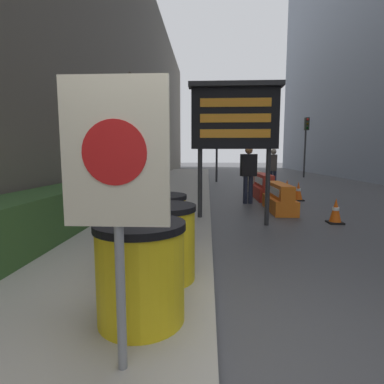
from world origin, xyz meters
name	(u,v)px	position (x,y,z in m)	size (l,w,h in m)	color
ground_plane	(217,368)	(0.00, 0.00, 0.00)	(120.00, 120.00, 0.00)	#474749
building_left_facade	(115,46)	(-3.61, 9.80, 5.67)	(0.40, 50.40, 11.34)	#706656
hedge_strip	(42,215)	(-2.81, 2.72, 0.55)	(0.90, 5.57, 0.78)	#335628
bare_tree	(112,142)	(-2.68, 6.05, 1.91)	(1.75, 1.82, 3.67)	#4C3D2D
barrel_drum_foreground	(141,271)	(-0.63, 0.34, 0.59)	(0.75, 0.75, 0.84)	yellow
barrel_drum_middle	(162,242)	(-0.57, 1.19, 0.59)	(0.75, 0.75, 0.84)	yellow
barrel_drum_back	(160,224)	(-0.74, 2.04, 0.59)	(0.75, 0.75, 0.84)	yellow
warning_sign	(116,173)	(-0.62, -0.26, 1.44)	(0.64, 0.08, 1.84)	gray
message_board	(235,119)	(0.50, 4.55, 2.31)	(1.97, 0.36, 3.05)	#28282B
jersey_barrier_orange_near	(279,199)	(1.91, 6.29, 0.34)	(0.59, 1.84, 0.77)	orange
jersey_barrier_red_striped	(263,188)	(1.91, 8.66, 0.39)	(0.59, 1.93, 0.88)	red
jersey_barrier_cream	(254,182)	(1.91, 10.84, 0.39)	(0.56, 1.67, 0.90)	beige
traffic_cone_near	(287,188)	(3.01, 9.73, 0.29)	(0.34, 0.34, 0.60)	black
traffic_cone_mid	(298,191)	(3.02, 8.28, 0.31)	(0.36, 0.36, 0.65)	black
traffic_cone_far	(336,211)	(2.83, 4.82, 0.28)	(0.32, 0.32, 0.58)	black
traffic_light_near_curb	(217,128)	(0.44, 15.28, 3.05)	(0.28, 0.44, 4.22)	#2D2D30
traffic_light_far_side	(306,134)	(6.64, 19.13, 2.95)	(0.28, 0.45, 4.07)	#2D2D30
pedestrian_worker	(273,166)	(2.73, 10.99, 1.07)	(0.41, 0.54, 1.81)	#23283D
pedestrian_passerby	(248,170)	(1.22, 7.57, 1.08)	(0.52, 0.36, 1.82)	#23283D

